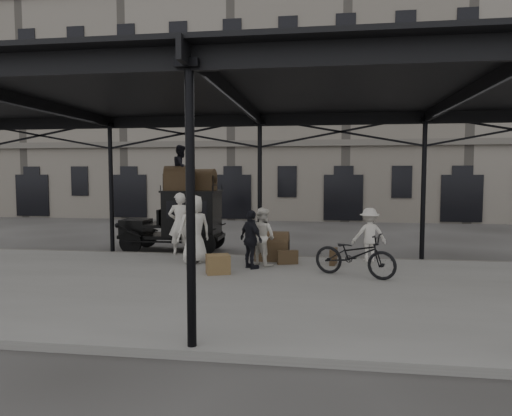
{
  "coord_description": "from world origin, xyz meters",
  "views": [
    {
      "loc": [
        1.91,
        -12.36,
        2.77
      ],
      "look_at": [
        -0.06,
        1.6,
        1.7
      ],
      "focal_mm": 32.0,
      "sensor_mm": 36.0,
      "label": 1
    }
  ],
  "objects": [
    {
      "name": "porter_right",
      "position": [
        3.37,
        1.49,
        0.95
      ],
      "size": [
        1.12,
        0.76,
        1.6
      ],
      "primitive_type": "imported",
      "rotation": [
        0.0,
        0.0,
        3.31
      ],
      "color": "silver",
      "rests_on": "platform"
    },
    {
      "name": "building_frontage",
      "position": [
        0.0,
        18.0,
        7.0
      ],
      "size": [
        64.0,
        8.0,
        14.0
      ],
      "primitive_type": "cube",
      "color": "slate",
      "rests_on": "ground"
    },
    {
      "name": "porter_centre",
      "position": [
        -1.74,
        0.49,
        1.15
      ],
      "size": [
        1.17,
        1.09,
        2.0
      ],
      "primitive_type": "imported",
      "rotation": [
        0.0,
        0.0,
        3.76
      ],
      "color": "beige",
      "rests_on": "platform"
    },
    {
      "name": "wicker_hamper",
      "position": [
        -0.73,
        -0.83,
        0.4
      ],
      "size": [
        0.72,
        0.64,
        0.5
      ],
      "primitive_type": "cube",
      "rotation": [
        0.0,
        0.0,
        0.37
      ],
      "color": "brown",
      "rests_on": "platform"
    },
    {
      "name": "suitcase_upright",
      "position": [
        2.31,
        0.85,
        0.38
      ],
      "size": [
        0.25,
        0.62,
        0.45
      ],
      "primitive_type": "cube",
      "rotation": [
        0.0,
        0.0,
        -0.17
      ],
      "color": "#473521",
      "rests_on": "platform"
    },
    {
      "name": "steamer_trunk_roof_near",
      "position": [
        -2.95,
        2.91,
        2.53
      ],
      "size": [
        1.03,
        0.71,
        0.71
      ],
      "primitive_type": null,
      "rotation": [
        0.0,
        0.0,
        0.14
      ],
      "color": "#473521",
      "rests_on": "taxi"
    },
    {
      "name": "steamer_trunk_platform",
      "position": [
        0.49,
        1.2,
        0.52
      ],
      "size": [
        1.01,
        0.62,
        0.73
      ],
      "primitive_type": null,
      "rotation": [
        0.0,
        0.0,
        -0.01
      ],
      "color": "#473521",
      "rests_on": "platform"
    },
    {
      "name": "steamer_trunk_roof_far",
      "position": [
        -2.2,
        3.36,
        2.49
      ],
      "size": [
        0.92,
        0.65,
        0.62
      ],
      "primitive_type": null,
      "rotation": [
        0.0,
        0.0,
        -0.17
      ],
      "color": "#473521",
      "rests_on": "taxi"
    },
    {
      "name": "ground",
      "position": [
        0.0,
        0.0,
        0.0
      ],
      "size": [
        120.0,
        120.0,
        0.0
      ],
      "primitive_type": "plane",
      "color": "#383533",
      "rests_on": "ground"
    },
    {
      "name": "platform",
      "position": [
        0.0,
        -2.0,
        0.07
      ],
      "size": [
        28.0,
        8.0,
        0.15
      ],
      "primitive_type": "cube",
      "color": "slate",
      "rests_on": "ground"
    },
    {
      "name": "porter_roof",
      "position": [
        -2.9,
        3.06,
        2.97
      ],
      "size": [
        0.61,
        0.77,
        1.57
      ],
      "primitive_type": "imported",
      "rotation": [
        0.0,
        0.0,
        1.56
      ],
      "color": "black",
      "rests_on": "taxi"
    },
    {
      "name": "suitcase_flat",
      "position": [
        0.99,
        0.67,
        0.35
      ],
      "size": [
        0.62,
        0.34,
        0.4
      ],
      "primitive_type": "cube",
      "rotation": [
        0.0,
        0.0,
        0.33
      ],
      "color": "#473521",
      "rests_on": "platform"
    },
    {
      "name": "porter_midleft",
      "position": [
        0.29,
        0.46,
        0.98
      ],
      "size": [
        1.02,
        0.99,
        1.65
      ],
      "primitive_type": "imported",
      "rotation": [
        0.0,
        0.0,
        2.47
      ],
      "color": "silver",
      "rests_on": "platform"
    },
    {
      "name": "canopy",
      "position": [
        0.0,
        -1.72,
        4.6
      ],
      "size": [
        22.5,
        9.0,
        4.74
      ],
      "color": "black",
      "rests_on": "ground"
    },
    {
      "name": "taxi",
      "position": [
        -2.87,
        3.15,
        1.2
      ],
      "size": [
        3.65,
        1.55,
        2.18
      ],
      "color": "black",
      "rests_on": "ground"
    },
    {
      "name": "porter_official",
      "position": [
        0.04,
        -0.07,
        0.96
      ],
      "size": [
        0.94,
        0.96,
        1.62
      ],
      "primitive_type": "imported",
      "rotation": [
        0.0,
        0.0,
        2.32
      ],
      "color": "black",
      "rests_on": "platform"
    },
    {
      "name": "bicycle",
      "position": [
        2.79,
        -0.67,
        0.71
      ],
      "size": [
        2.25,
        1.53,
        1.12
      ],
      "primitive_type": "imported",
      "rotation": [
        0.0,
        0.0,
        1.16
      ],
      "color": "black",
      "rests_on": "platform"
    },
    {
      "name": "porter_left",
      "position": [
        -2.58,
        1.8,
        1.15
      ],
      "size": [
        0.84,
        0.68,
        2.01
      ],
      "primitive_type": "imported",
      "rotation": [
        0.0,
        0.0,
        3.45
      ],
      "color": "silver",
      "rests_on": "platform"
    }
  ]
}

